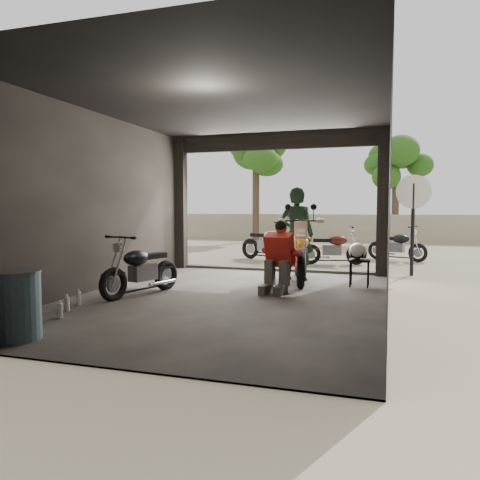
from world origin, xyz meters
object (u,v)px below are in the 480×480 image
Objects in this scene: oil_drum at (17,307)px; outside_bike_b at (334,245)px; stool at (360,263)px; helmet at (357,251)px; sign_post at (413,209)px; main_bike at (299,250)px; outside_bike_c at (397,243)px; outside_bike_a at (268,241)px; mechanic at (277,258)px; left_bike at (141,265)px; rider at (296,234)px.

outside_bike_b is at bearing 72.38° from oil_drum.
stool is 1.57× the size of helmet.
helmet is 0.15× the size of sign_post.
main_bike is 1.32× the size of outside_bike_c.
main_bike is at bearing -131.84° from sign_post.
outside_bike_b is at bearing 153.26° from outside_bike_c.
outside_bike_a is 1.35× the size of mechanic.
left_bike is at bearing -169.33° from helmet.
stool is (2.73, -3.87, -0.11)m from outside_bike_a.
left_bike reaches higher than stool.
outside_bike_b is at bearing -95.65° from rider.
outside_bike_a is 1.13× the size of outside_bike_c.
outside_bike_c is at bearing 74.01° from left_bike.
sign_post reaches higher than outside_bike_b.
sign_post reaches higher than stool.
outside_bike_c reaches higher than helmet.
oil_drum is (-2.62, -8.24, -0.11)m from outside_bike_b.
outside_bike_a is 4.73m from stool.
helmet is 0.43× the size of oil_drum.
rider is 3.61× the size of stool.
outside_bike_b is (0.33, 3.18, -0.14)m from main_bike.
outside_bike_c is 1.87× the size of oil_drum.
left_bike is 5.90m from outside_bike_a.
mechanic is 3.63× the size of helmet.
stool is at bearing -166.77° from outside_bike_c.
outside_bike_a is 8.72m from oil_drum.
outside_bike_c is 4.87m from rider.
main_bike is 3.94m from outside_bike_a.
main_bike is 2.88m from sign_post.
main_bike reaches higher than outside_bike_c.
outside_bike_c is 0.77× the size of rider.
outside_bike_b is (2.65, 5.41, -0.01)m from left_bike.
left_bike is 1.03× the size of outside_bike_b.
rider is at bearing -134.42° from outside_bike_a.
outside_bike_c is at bearing 66.33° from oil_drum.
helmet is at bearing -22.70° from main_bike.
main_bike is 3.20m from outside_bike_b.
mechanic is at bearing -160.03° from helmet.
sign_post is (4.49, 6.72, 1.09)m from oil_drum.
rider is at bearing 177.27° from outside_bike_c.
stool is at bearing 164.34° from rider.
outside_bike_a is at bearing 100.89° from main_bike.
outside_bike_a is (-1.54, 3.63, -0.09)m from main_bike.
mechanic is 1.69m from helmet.
main_bike is 1.02× the size of rider.
helmet is at bearing 149.15° from stool.
main_bike is at bearing 59.93° from left_bike.
stool is at bearing 45.61° from left_bike.
mechanic is at bearing -141.50° from outside_bike_a.
outside_bike_b is 3.06m from rider.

